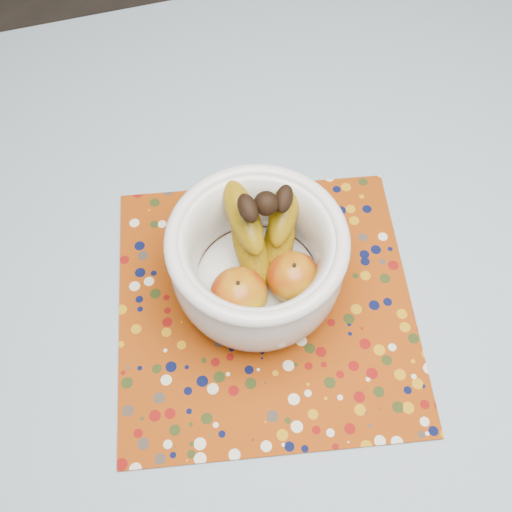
% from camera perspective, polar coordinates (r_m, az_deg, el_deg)
% --- Properties ---
extents(table, '(1.20, 1.20, 0.75)m').
position_cam_1_polar(table, '(0.92, 6.76, -6.01)').
color(table, brown).
rests_on(table, ground).
extents(tablecloth, '(1.32, 1.32, 0.01)m').
position_cam_1_polar(tablecloth, '(0.84, 7.34, -3.88)').
color(tablecloth, slate).
rests_on(tablecloth, table).
extents(placemat, '(0.47, 0.47, 0.00)m').
position_cam_1_polar(placemat, '(0.82, 0.91, -4.69)').
color(placemat, '#7F3006').
rests_on(placemat, tablecloth).
extents(fruit_bowl, '(0.23, 0.23, 0.18)m').
position_cam_1_polar(fruit_bowl, '(0.77, 0.50, 0.13)').
color(fruit_bowl, silver).
rests_on(fruit_bowl, placemat).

